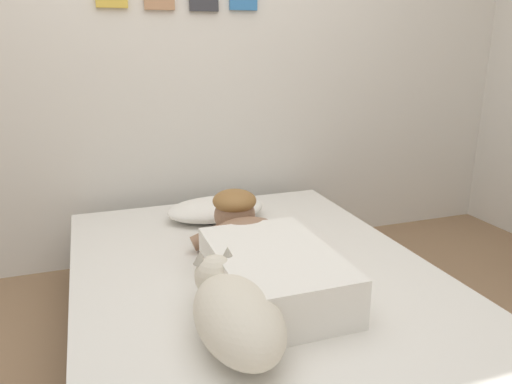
% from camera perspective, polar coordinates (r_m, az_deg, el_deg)
% --- Properties ---
extents(back_wall, '(4.43, 0.12, 2.50)m').
position_cam_1_polar(back_wall, '(2.97, -8.75, 16.05)').
color(back_wall, silver).
rests_on(back_wall, ground).
extents(bed, '(1.51, 2.08, 0.39)m').
position_cam_1_polar(bed, '(2.13, 0.26, -14.21)').
color(bed, '#4C4742').
rests_on(bed, ground).
extents(pillow, '(0.52, 0.32, 0.11)m').
position_cam_1_polar(pillow, '(2.62, -4.73, -2.01)').
color(pillow, white).
rests_on(pillow, bed).
extents(person_lying, '(0.43, 0.92, 0.27)m').
position_cam_1_polar(person_lying, '(1.94, 0.64, -7.37)').
color(person_lying, silver).
rests_on(person_lying, bed).
extents(dog, '(0.26, 0.57, 0.21)m').
position_cam_1_polar(dog, '(1.57, -2.52, -13.80)').
color(dog, beige).
rests_on(dog, bed).
extents(coffee_cup, '(0.12, 0.09, 0.07)m').
position_cam_1_polar(coffee_cup, '(2.39, -0.94, -4.28)').
color(coffee_cup, white).
rests_on(coffee_cup, bed).
extents(cell_phone, '(0.07, 0.14, 0.01)m').
position_cam_1_polar(cell_phone, '(2.13, 1.85, -8.10)').
color(cell_phone, black).
rests_on(cell_phone, bed).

